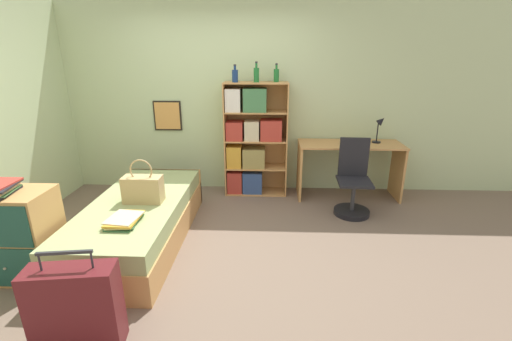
{
  "coord_description": "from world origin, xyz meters",
  "views": [
    {
      "loc": [
        0.69,
        -3.23,
        1.92
      ],
      "look_at": [
        0.55,
        0.21,
        0.75
      ],
      "focal_mm": 24.0,
      "sensor_mm": 36.0,
      "label": 1
    }
  ],
  "objects_px": {
    "book_stack_on_bed": "(124,220)",
    "suitcase": "(76,308)",
    "bed": "(140,220)",
    "desk_chair": "(353,190)",
    "dresser": "(19,235)",
    "handbag": "(143,189)",
    "bottle_clear": "(276,75)",
    "desk": "(349,159)",
    "bookcase": "(250,141)",
    "bottle_green": "(235,75)",
    "desk_lamp": "(380,125)",
    "bottle_brown": "(256,74)"
  },
  "relations": [
    {
      "from": "book_stack_on_bed",
      "to": "bookcase",
      "type": "bearing_deg",
      "value": 61.74
    },
    {
      "from": "bottle_clear",
      "to": "desk_lamp",
      "type": "xyz_separation_m",
      "value": [
        1.41,
        -0.07,
        -0.65
      ]
    },
    {
      "from": "book_stack_on_bed",
      "to": "bookcase",
      "type": "relative_size",
      "value": 0.23
    },
    {
      "from": "bed",
      "to": "desk_chair",
      "type": "bearing_deg",
      "value": 17.85
    },
    {
      "from": "book_stack_on_bed",
      "to": "bed",
      "type": "bearing_deg",
      "value": 98.21
    },
    {
      "from": "suitcase",
      "to": "desk_lamp",
      "type": "xyz_separation_m",
      "value": [
        2.77,
        2.81,
        0.71
      ]
    },
    {
      "from": "bookcase",
      "to": "bottle_clear",
      "type": "relative_size",
      "value": 6.65
    },
    {
      "from": "desk_lamp",
      "to": "handbag",
      "type": "bearing_deg",
      "value": -153.0
    },
    {
      "from": "suitcase",
      "to": "desk",
      "type": "relative_size",
      "value": 0.54
    },
    {
      "from": "bed",
      "to": "bottle_brown",
      "type": "xyz_separation_m",
      "value": [
        1.2,
        1.39,
        1.44
      ]
    },
    {
      "from": "book_stack_on_bed",
      "to": "suitcase",
      "type": "bearing_deg",
      "value": -88.3
    },
    {
      "from": "book_stack_on_bed",
      "to": "suitcase",
      "type": "relative_size",
      "value": 0.49
    },
    {
      "from": "bottle_clear",
      "to": "desk",
      "type": "height_order",
      "value": "bottle_clear"
    },
    {
      "from": "suitcase",
      "to": "dresser",
      "type": "distance_m",
      "value": 1.22
    },
    {
      "from": "book_stack_on_bed",
      "to": "suitcase",
      "type": "height_order",
      "value": "suitcase"
    },
    {
      "from": "book_stack_on_bed",
      "to": "dresser",
      "type": "height_order",
      "value": "dresser"
    },
    {
      "from": "bottle_clear",
      "to": "suitcase",
      "type": "bearing_deg",
      "value": -115.2
    },
    {
      "from": "handbag",
      "to": "bookcase",
      "type": "height_order",
      "value": "bookcase"
    },
    {
      "from": "bookcase",
      "to": "bottle_brown",
      "type": "xyz_separation_m",
      "value": [
        0.08,
        -0.02,
        0.9
      ]
    },
    {
      "from": "bottle_brown",
      "to": "bottle_clear",
      "type": "xyz_separation_m",
      "value": [
        0.26,
        0.06,
        -0.01
      ]
    },
    {
      "from": "book_stack_on_bed",
      "to": "desk",
      "type": "distance_m",
      "value": 3.03
    },
    {
      "from": "dresser",
      "to": "bottle_clear",
      "type": "height_order",
      "value": "bottle_clear"
    },
    {
      "from": "bookcase",
      "to": "bottle_clear",
      "type": "height_order",
      "value": "bottle_clear"
    },
    {
      "from": "bottle_green",
      "to": "book_stack_on_bed",
      "type": "bearing_deg",
      "value": -114.14
    },
    {
      "from": "bookcase",
      "to": "handbag",
      "type": "bearing_deg",
      "value": -125.24
    },
    {
      "from": "bookcase",
      "to": "bottle_green",
      "type": "distance_m",
      "value": 0.91
    },
    {
      "from": "bookcase",
      "to": "desk_chair",
      "type": "distance_m",
      "value": 1.53
    },
    {
      "from": "bottle_clear",
      "to": "desk_chair",
      "type": "relative_size",
      "value": 0.25
    },
    {
      "from": "suitcase",
      "to": "desk_lamp",
      "type": "distance_m",
      "value": 4.01
    },
    {
      "from": "book_stack_on_bed",
      "to": "bottle_green",
      "type": "xyz_separation_m",
      "value": [
        0.84,
        1.88,
        1.16
      ]
    },
    {
      "from": "bottle_brown",
      "to": "suitcase",
      "type": "bearing_deg",
      "value": -111.2
    },
    {
      "from": "bottle_green",
      "to": "suitcase",
      "type": "bearing_deg",
      "value": -106.28
    },
    {
      "from": "suitcase",
      "to": "dresser",
      "type": "bearing_deg",
      "value": 140.12
    },
    {
      "from": "desk_chair",
      "to": "handbag",
      "type": "bearing_deg",
      "value": -160.67
    },
    {
      "from": "bed",
      "to": "bottle_brown",
      "type": "height_order",
      "value": "bottle_brown"
    },
    {
      "from": "bottle_clear",
      "to": "book_stack_on_bed",
      "type": "bearing_deg",
      "value": -125.08
    },
    {
      "from": "desk",
      "to": "desk_lamp",
      "type": "distance_m",
      "value": 0.61
    },
    {
      "from": "book_stack_on_bed",
      "to": "desk_chair",
      "type": "distance_m",
      "value": 2.7
    },
    {
      "from": "handbag",
      "to": "book_stack_on_bed",
      "type": "distance_m",
      "value": 0.49
    },
    {
      "from": "handbag",
      "to": "desk_chair",
      "type": "xyz_separation_m",
      "value": [
        2.34,
        0.82,
        -0.31
      ]
    },
    {
      "from": "bookcase",
      "to": "desk_lamp",
      "type": "relative_size",
      "value": 4.22
    },
    {
      "from": "bed",
      "to": "desk",
      "type": "xyz_separation_m",
      "value": [
        2.48,
        1.32,
        0.32
      ]
    },
    {
      "from": "handbag",
      "to": "bottle_brown",
      "type": "xyz_separation_m",
      "value": [
        1.11,
        1.43,
        1.06
      ]
    },
    {
      "from": "bed",
      "to": "handbag",
      "type": "distance_m",
      "value": 0.4
    },
    {
      "from": "bed",
      "to": "bottle_clear",
      "type": "distance_m",
      "value": 2.51
    },
    {
      "from": "handbag",
      "to": "suitcase",
      "type": "height_order",
      "value": "handbag"
    },
    {
      "from": "book_stack_on_bed",
      "to": "dresser",
      "type": "bearing_deg",
      "value": -171.48
    },
    {
      "from": "bed",
      "to": "desk_chair",
      "type": "relative_size",
      "value": 2.21
    },
    {
      "from": "book_stack_on_bed",
      "to": "desk_lamp",
      "type": "bearing_deg",
      "value": 34.18
    },
    {
      "from": "desk_chair",
      "to": "book_stack_on_bed",
      "type": "bearing_deg",
      "value": -151.07
    }
  ]
}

